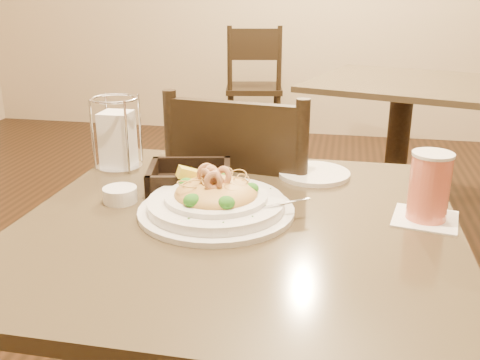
% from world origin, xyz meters
% --- Properties ---
extents(main_table, '(0.90, 0.90, 0.73)m').
position_xyz_m(main_table, '(0.00, 0.00, 0.50)').
color(main_table, black).
rests_on(main_table, ground).
extents(background_table, '(1.13, 1.13, 0.73)m').
position_xyz_m(background_table, '(0.50, 1.92, 0.50)').
color(background_table, black).
rests_on(background_table, ground).
extents(dining_chair_near, '(0.47, 0.47, 0.93)m').
position_xyz_m(dining_chair_near, '(-0.06, 0.44, 0.50)').
color(dining_chair_near, black).
rests_on(dining_chair_near, ground).
extents(dining_chair_far, '(0.49, 0.49, 0.93)m').
position_xyz_m(dining_chair_far, '(-0.49, 3.01, 0.50)').
color(dining_chair_far, black).
rests_on(dining_chair_far, ground).
extents(pasta_bowl, '(0.36, 0.33, 0.11)m').
position_xyz_m(pasta_bowl, '(-0.05, 0.02, 0.76)').
color(pasta_bowl, white).
rests_on(pasta_bowl, main_table).
extents(drink_glass, '(0.15, 0.15, 0.15)m').
position_xyz_m(drink_glass, '(0.38, 0.08, 0.80)').
color(drink_glass, white).
rests_on(drink_glass, main_table).
extents(bread_basket, '(0.22, 0.20, 0.05)m').
position_xyz_m(bread_basket, '(-0.15, 0.16, 0.75)').
color(bread_basket, black).
rests_on(bread_basket, main_table).
extents(napkin_caddy, '(0.12, 0.12, 0.19)m').
position_xyz_m(napkin_caddy, '(-0.38, 0.27, 0.81)').
color(napkin_caddy, silver).
rests_on(napkin_caddy, main_table).
extents(side_plate, '(0.22, 0.22, 0.01)m').
position_xyz_m(side_plate, '(0.14, 0.31, 0.73)').
color(side_plate, white).
rests_on(side_plate, main_table).
extents(butter_ramekin, '(0.08, 0.08, 0.03)m').
position_xyz_m(butter_ramekin, '(-0.28, 0.04, 0.74)').
color(butter_ramekin, white).
rests_on(butter_ramekin, main_table).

